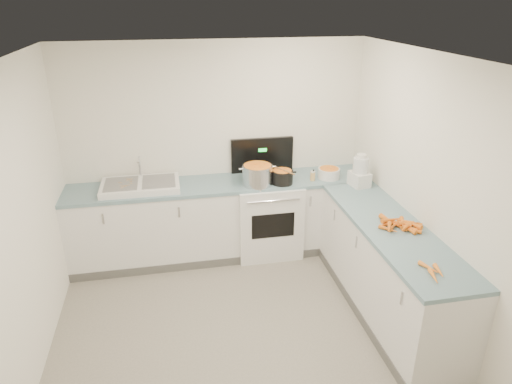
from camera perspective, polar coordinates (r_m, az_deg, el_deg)
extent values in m
cube|color=white|center=(5.49, -4.30, -3.55)|extent=(3.50, 0.60, 0.90)
cube|color=#7295A2|center=(5.30, -4.46, 0.99)|extent=(3.50, 0.62, 0.04)
cube|color=white|center=(4.71, 16.04, -9.45)|extent=(0.60, 2.20, 0.90)
cube|color=#7295A2|center=(4.48, 16.70, -4.37)|extent=(0.62, 2.20, 0.04)
cube|color=white|center=(5.55, 1.37, -3.17)|extent=(0.76, 0.65, 0.90)
cube|color=black|center=(5.55, 0.77, 4.67)|extent=(0.76, 0.05, 0.42)
cube|color=white|center=(5.26, -14.25, 0.78)|extent=(0.86, 0.52, 0.07)
cube|color=slate|center=(5.26, -16.51, 0.99)|extent=(0.36, 0.42, 0.01)
cube|color=slate|center=(5.23, -12.06, 1.34)|extent=(0.36, 0.42, 0.01)
cylinder|color=silver|center=(5.41, -14.33, 3.18)|extent=(0.03, 0.03, 0.24)
cylinder|color=silver|center=(5.18, 0.19, 2.04)|extent=(0.35, 0.35, 0.25)
cylinder|color=black|center=(5.24, 3.29, 1.79)|extent=(0.32, 0.32, 0.18)
cylinder|color=#AD7A47|center=(5.20, 3.31, 2.80)|extent=(0.21, 0.36, 0.02)
cylinder|color=white|center=(5.46, 9.09, 2.34)|extent=(0.32, 0.32, 0.12)
cylinder|color=#593319|center=(5.36, 7.16, 1.99)|extent=(0.04, 0.04, 0.11)
cylinder|color=#E5B266|center=(5.36, 7.09, 1.96)|extent=(0.06, 0.06, 0.10)
cube|color=white|center=(5.28, 12.80, 1.58)|extent=(0.22, 0.25, 0.16)
cylinder|color=silver|center=(5.23, 12.96, 3.29)|extent=(0.17, 0.17, 0.17)
cylinder|color=white|center=(5.19, 13.06, 4.40)|extent=(0.10, 0.10, 0.04)
cone|color=orange|center=(4.42, 16.69, -4.18)|extent=(0.15, 0.14, 0.04)
cone|color=orange|center=(4.43, 15.76, -3.96)|extent=(0.17, 0.10, 0.05)
cone|color=orange|center=(4.46, 17.05, -3.88)|extent=(0.20, 0.17, 0.05)
cone|color=orange|center=(4.37, 16.18, -4.47)|extent=(0.14, 0.16, 0.04)
cone|color=orange|center=(4.45, 18.33, -4.18)|extent=(0.15, 0.21, 0.04)
cone|color=orange|center=(4.48, 18.50, -3.94)|extent=(0.20, 0.17, 0.05)
cone|color=orange|center=(4.50, 18.80, -3.86)|extent=(0.20, 0.14, 0.05)
cone|color=orange|center=(4.42, 18.56, -4.45)|extent=(0.09, 0.17, 0.04)
cone|color=orange|center=(4.41, 18.77, -4.53)|extent=(0.18, 0.15, 0.04)
cone|color=orange|center=(4.44, 17.49, -4.07)|extent=(0.09, 0.22, 0.05)
cone|color=orange|center=(4.52, 16.19, -3.40)|extent=(0.11, 0.22, 0.05)
cone|color=orange|center=(4.47, 16.46, -3.36)|extent=(0.20, 0.08, 0.05)
cone|color=orange|center=(4.33, 16.32, -4.26)|extent=(0.12, 0.17, 0.04)
cone|color=orange|center=(4.49, 18.04, -3.51)|extent=(0.16, 0.14, 0.04)
cone|color=orange|center=(4.47, 18.58, -3.72)|extent=(0.21, 0.07, 0.05)
cone|color=orange|center=(4.40, 18.22, -4.22)|extent=(0.16, 0.14, 0.05)
cone|color=orange|center=(4.45, 17.86, -3.82)|extent=(0.15, 0.14, 0.04)
cone|color=orange|center=(4.47, 18.84, -3.77)|extent=(0.14, 0.22, 0.05)
cone|color=orange|center=(4.48, 17.82, -3.61)|extent=(0.11, 0.18, 0.04)
cone|color=orange|center=(3.79, 21.32, -9.77)|extent=(0.08, 0.18, 0.04)
cone|color=orange|center=(3.87, 21.88, -9.12)|extent=(0.07, 0.17, 0.04)
cone|color=orange|center=(3.89, 20.74, -8.80)|extent=(0.10, 0.18, 0.04)
cube|color=tan|center=(5.19, -15.80, 0.83)|extent=(0.05, 0.01, 0.00)
cube|color=tan|center=(5.17, -16.16, 0.73)|extent=(0.04, 0.03, 0.00)
cube|color=tan|center=(5.30, -16.79, 1.13)|extent=(0.03, 0.03, 0.00)
cube|color=tan|center=(5.34, -15.32, 1.47)|extent=(0.02, 0.05, 0.00)
cube|color=tan|center=(5.15, -16.38, 0.56)|extent=(0.04, 0.04, 0.00)
cube|color=tan|center=(5.28, -15.38, 1.30)|extent=(0.03, 0.02, 0.00)
cube|color=tan|center=(5.34, -15.37, 1.54)|extent=(0.04, 0.03, 0.00)
cube|color=tan|center=(5.37, -15.71, 1.58)|extent=(0.05, 0.01, 0.00)
cube|color=tan|center=(5.20, -16.51, 0.72)|extent=(0.04, 0.04, 0.00)
cube|color=tan|center=(5.37, -17.57, 1.31)|extent=(0.04, 0.02, 0.00)
cube|color=tan|center=(5.28, -16.61, 1.14)|extent=(0.05, 0.04, 0.00)
cube|color=tan|center=(5.33, -15.76, 1.38)|extent=(0.03, 0.04, 0.00)
cube|color=tan|center=(5.18, -16.62, 0.64)|extent=(0.04, 0.02, 0.00)
cube|color=tan|center=(5.24, -15.37, 1.05)|extent=(0.04, 0.03, 0.00)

